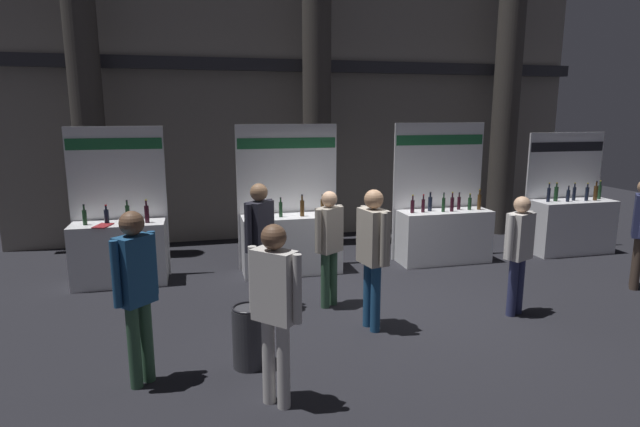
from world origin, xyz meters
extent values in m
plane|color=black|center=(0.00, 0.00, 0.00)|extent=(24.83, 24.83, 0.00)
cube|color=gray|center=(0.00, 4.57, 3.33)|extent=(12.42, 0.25, 6.66)
cube|color=#2D2D33|center=(0.00, 4.27, 3.66)|extent=(12.42, 0.20, 0.24)
cylinder|color=#423D38|center=(-4.28, 3.67, 2.88)|extent=(0.57, 0.57, 5.77)
cylinder|color=#423D38|center=(0.00, 3.67, 2.88)|extent=(0.57, 0.57, 5.77)
cylinder|color=#423D38|center=(4.28, 3.67, 2.88)|extent=(0.57, 0.57, 5.77)
cube|color=white|center=(-3.66, 1.88, 0.50)|extent=(1.42, 0.60, 1.00)
cube|color=white|center=(-3.66, 2.22, 1.25)|extent=(1.49, 0.04, 2.50)
cube|color=#1E6638|center=(-3.66, 2.20, 2.22)|extent=(1.45, 0.01, 0.18)
cylinder|color=#19381E|center=(-4.13, 1.86, 1.12)|extent=(0.06, 0.06, 0.23)
cylinder|color=#19381E|center=(-4.13, 1.86, 1.27)|extent=(0.03, 0.03, 0.07)
cylinder|color=black|center=(-4.13, 1.86, 1.32)|extent=(0.03, 0.03, 0.02)
cylinder|color=black|center=(-3.81, 1.86, 1.11)|extent=(0.07, 0.07, 0.23)
cylinder|color=black|center=(-3.81, 1.86, 1.26)|extent=(0.03, 0.03, 0.06)
cylinder|color=red|center=(-3.81, 1.86, 1.30)|extent=(0.03, 0.03, 0.02)
cylinder|color=#19381E|center=(-3.50, 1.85, 1.14)|extent=(0.06, 0.06, 0.28)
cylinder|color=#19381E|center=(-3.50, 1.85, 1.31)|extent=(0.03, 0.03, 0.07)
cylinder|color=black|center=(-3.50, 1.85, 1.36)|extent=(0.03, 0.03, 0.02)
cylinder|color=black|center=(-3.21, 1.81, 1.14)|extent=(0.07, 0.07, 0.27)
cylinder|color=black|center=(-3.21, 1.81, 1.31)|extent=(0.03, 0.03, 0.08)
cylinder|color=gold|center=(-3.21, 1.81, 1.36)|extent=(0.03, 0.03, 0.02)
cube|color=maroon|center=(-3.85, 1.70, 1.01)|extent=(0.29, 0.38, 0.02)
cube|color=white|center=(-0.89, 1.82, 0.50)|extent=(1.66, 0.60, 1.00)
cube|color=white|center=(-0.89, 2.16, 1.26)|extent=(1.75, 0.04, 2.52)
cube|color=#1E6638|center=(-0.89, 2.14, 2.20)|extent=(1.70, 0.01, 0.18)
cylinder|color=#472D14|center=(-1.43, 1.86, 1.13)|extent=(0.07, 0.07, 0.27)
cylinder|color=#472D14|center=(-1.43, 1.86, 1.30)|extent=(0.03, 0.03, 0.08)
cylinder|color=red|center=(-1.43, 1.86, 1.35)|extent=(0.03, 0.03, 0.02)
cylinder|color=#19381E|center=(-1.08, 1.77, 1.12)|extent=(0.06, 0.06, 0.25)
cylinder|color=#19381E|center=(-1.08, 1.77, 1.28)|extent=(0.03, 0.03, 0.06)
cylinder|color=black|center=(-1.08, 1.77, 1.32)|extent=(0.03, 0.03, 0.02)
cylinder|color=#472D14|center=(-0.72, 1.75, 1.13)|extent=(0.07, 0.07, 0.27)
cylinder|color=#472D14|center=(-0.72, 1.75, 1.31)|extent=(0.03, 0.03, 0.08)
cylinder|color=black|center=(-0.72, 1.75, 1.36)|extent=(0.03, 0.03, 0.02)
cylinder|color=#472D14|center=(-0.34, 1.85, 1.13)|extent=(0.06, 0.06, 0.26)
cylinder|color=#472D14|center=(-0.34, 1.85, 1.29)|extent=(0.03, 0.03, 0.06)
cylinder|color=black|center=(-0.34, 1.85, 1.33)|extent=(0.03, 0.03, 0.02)
cube|color=white|center=(1.94, 1.78, 0.48)|extent=(1.68, 0.60, 0.96)
cube|color=white|center=(1.94, 2.12, 1.26)|extent=(1.76, 0.04, 2.53)
cube|color=#1E6638|center=(1.94, 2.10, 2.22)|extent=(1.71, 0.01, 0.18)
cylinder|color=black|center=(1.28, 1.74, 1.07)|extent=(0.07, 0.07, 0.23)
cylinder|color=black|center=(1.28, 1.74, 1.23)|extent=(0.03, 0.03, 0.08)
cylinder|color=gold|center=(1.28, 1.74, 1.28)|extent=(0.03, 0.03, 0.02)
cylinder|color=black|center=(1.49, 1.75, 1.08)|extent=(0.06, 0.06, 0.23)
cylinder|color=black|center=(1.49, 1.75, 1.23)|extent=(0.03, 0.03, 0.07)
cylinder|color=red|center=(1.49, 1.75, 1.28)|extent=(0.03, 0.03, 0.02)
cylinder|color=black|center=(1.66, 1.83, 1.09)|extent=(0.07, 0.07, 0.25)
cylinder|color=black|center=(1.66, 1.83, 1.25)|extent=(0.03, 0.03, 0.08)
cylinder|color=black|center=(1.66, 1.83, 1.30)|extent=(0.03, 0.03, 0.02)
cylinder|color=#19381E|center=(1.86, 1.70, 1.08)|extent=(0.06, 0.06, 0.25)
cylinder|color=#19381E|center=(1.86, 1.70, 1.25)|extent=(0.03, 0.03, 0.08)
cylinder|color=black|center=(1.86, 1.70, 1.30)|extent=(0.03, 0.03, 0.02)
cylinder|color=black|center=(2.03, 1.70, 1.09)|extent=(0.07, 0.07, 0.25)
cylinder|color=black|center=(2.03, 1.70, 1.25)|extent=(0.03, 0.03, 0.08)
cylinder|color=gold|center=(2.03, 1.70, 1.31)|extent=(0.03, 0.03, 0.02)
cylinder|color=black|center=(2.24, 1.83, 1.08)|extent=(0.06, 0.06, 0.23)
cylinder|color=black|center=(2.24, 1.83, 1.23)|extent=(0.03, 0.03, 0.07)
cylinder|color=black|center=(2.24, 1.83, 1.27)|extent=(0.03, 0.03, 0.02)
cylinder|color=#19381E|center=(2.41, 1.76, 1.07)|extent=(0.06, 0.06, 0.22)
cylinder|color=#19381E|center=(2.41, 1.76, 1.21)|extent=(0.03, 0.03, 0.07)
cylinder|color=gold|center=(2.41, 1.76, 1.25)|extent=(0.03, 0.03, 0.02)
cylinder|color=#472D14|center=(2.60, 1.74, 1.10)|extent=(0.07, 0.07, 0.28)
cylinder|color=#472D14|center=(2.60, 1.74, 1.28)|extent=(0.03, 0.03, 0.08)
cylinder|color=gold|center=(2.60, 1.74, 1.33)|extent=(0.03, 0.03, 0.02)
cube|color=white|center=(4.65, 1.75, 0.52)|extent=(1.59, 0.60, 1.04)
cube|color=white|center=(4.65, 2.09, 1.16)|extent=(1.67, 0.04, 2.33)
cube|color=black|center=(4.65, 2.07, 2.05)|extent=(1.62, 0.01, 0.18)
cylinder|color=black|center=(4.05, 1.74, 1.17)|extent=(0.06, 0.06, 0.27)
cylinder|color=black|center=(4.05, 1.74, 1.35)|extent=(0.03, 0.03, 0.09)
cylinder|color=gold|center=(4.05, 1.74, 1.40)|extent=(0.03, 0.03, 0.02)
cylinder|color=#19381E|center=(4.24, 1.78, 1.18)|extent=(0.08, 0.08, 0.28)
cylinder|color=#19381E|center=(4.24, 1.78, 1.35)|extent=(0.03, 0.03, 0.07)
cylinder|color=gold|center=(4.24, 1.78, 1.39)|extent=(0.03, 0.03, 0.02)
cylinder|color=black|center=(4.43, 1.67, 1.15)|extent=(0.06, 0.06, 0.23)
cylinder|color=black|center=(4.43, 1.67, 1.30)|extent=(0.03, 0.03, 0.06)
cylinder|color=black|center=(4.43, 1.67, 1.34)|extent=(0.03, 0.03, 0.02)
cylinder|color=black|center=(4.63, 1.76, 1.17)|extent=(0.06, 0.06, 0.26)
cylinder|color=black|center=(4.63, 1.76, 1.33)|extent=(0.03, 0.03, 0.07)
cylinder|color=gold|center=(4.63, 1.76, 1.38)|extent=(0.03, 0.03, 0.02)
cylinder|color=black|center=(4.85, 1.67, 1.17)|extent=(0.07, 0.07, 0.26)
cylinder|color=black|center=(4.85, 1.67, 1.34)|extent=(0.03, 0.03, 0.07)
cylinder|color=gold|center=(4.85, 1.67, 1.38)|extent=(0.03, 0.03, 0.02)
cylinder|color=#472D14|center=(5.05, 1.67, 1.18)|extent=(0.07, 0.07, 0.28)
cylinder|color=#472D14|center=(5.05, 1.67, 1.36)|extent=(0.03, 0.03, 0.08)
cylinder|color=black|center=(5.05, 1.67, 1.41)|extent=(0.03, 0.03, 0.02)
cylinder|color=#19381E|center=(5.25, 1.80, 1.18)|extent=(0.06, 0.06, 0.27)
cylinder|color=#19381E|center=(5.25, 1.80, 1.35)|extent=(0.03, 0.03, 0.08)
cylinder|color=gold|center=(5.25, 1.80, 1.40)|extent=(0.03, 0.03, 0.02)
cylinder|color=#38383D|center=(-1.95, -1.32, 0.33)|extent=(0.36, 0.36, 0.66)
torus|color=black|center=(-1.95, -1.32, 0.67)|extent=(0.36, 0.36, 0.02)
cylinder|color=navy|center=(1.79, -0.70, 0.39)|extent=(0.12, 0.12, 0.79)
cylinder|color=navy|center=(1.64, -0.76, 0.39)|extent=(0.12, 0.12, 0.79)
cube|color=silver|center=(1.71, -0.73, 1.10)|extent=(0.41, 0.34, 0.62)
sphere|color=tan|center=(1.71, -0.73, 1.53)|extent=(0.22, 0.22, 0.22)
cylinder|color=silver|center=(1.91, -0.64, 1.12)|extent=(0.08, 0.08, 0.59)
cylinder|color=silver|center=(1.51, -0.82, 1.12)|extent=(0.08, 0.08, 0.59)
cylinder|color=silver|center=(-1.84, -2.06, 0.42)|extent=(0.12, 0.12, 0.84)
cylinder|color=silver|center=(-1.72, -2.19, 0.42)|extent=(0.12, 0.12, 0.84)
cube|color=silver|center=(-1.78, -2.13, 1.18)|extent=(0.43, 0.43, 0.67)
sphere|color=brown|center=(-1.78, -2.13, 1.63)|extent=(0.23, 0.23, 0.23)
cylinder|color=silver|center=(-1.96, -1.95, 1.19)|extent=(0.08, 0.08, 0.63)
cylinder|color=silver|center=(-1.61, -2.30, 1.19)|extent=(0.08, 0.08, 0.63)
cylinder|color=#33563D|center=(-0.59, 0.22, 0.40)|extent=(0.12, 0.12, 0.80)
cylinder|color=#33563D|center=(-0.73, 0.12, 0.40)|extent=(0.12, 0.12, 0.80)
cube|color=#ADA393|center=(-0.66, 0.17, 1.12)|extent=(0.42, 0.38, 0.63)
sphere|color=tan|center=(-0.66, 0.17, 1.55)|extent=(0.22, 0.22, 0.22)
cylinder|color=#ADA393|center=(-0.48, 0.30, 1.13)|extent=(0.08, 0.08, 0.60)
cylinder|color=#ADA393|center=(-0.85, 0.04, 1.13)|extent=(0.08, 0.08, 0.60)
cylinder|color=#33563D|center=(-3.10, -1.49, 0.43)|extent=(0.12, 0.12, 0.86)
cylinder|color=#33563D|center=(-2.99, -1.38, 0.43)|extent=(0.12, 0.12, 0.86)
cube|color=navy|center=(-3.04, -1.43, 1.21)|extent=(0.40, 0.39, 0.68)
sphere|color=brown|center=(-3.04, -1.43, 1.67)|extent=(0.24, 0.24, 0.24)
cylinder|color=navy|center=(-3.20, -1.59, 1.22)|extent=(0.08, 0.08, 0.65)
cylinder|color=navy|center=(-2.89, -1.28, 1.22)|extent=(0.08, 0.08, 0.65)
cylinder|color=#47382D|center=(4.23, -0.19, 0.41)|extent=(0.12, 0.12, 0.83)
cylinder|color=#47382D|center=(4.13, -0.31, 0.41)|extent=(0.12, 0.12, 0.83)
cylinder|color=#23232D|center=(-1.56, 0.26, 0.43)|extent=(0.12, 0.12, 0.86)
cylinder|color=#23232D|center=(-1.69, 0.14, 0.43)|extent=(0.12, 0.12, 0.86)
cube|color=#23232D|center=(-1.63, 0.20, 1.21)|extent=(0.42, 0.42, 0.68)
sphere|color=#8C6647|center=(-1.63, 0.20, 1.67)|extent=(0.24, 0.24, 0.24)
cylinder|color=#23232D|center=(-1.46, 0.37, 1.22)|extent=(0.08, 0.08, 0.65)
cylinder|color=#23232D|center=(-1.79, 0.04, 1.22)|extent=(0.08, 0.08, 0.65)
cylinder|color=navy|center=(-0.36, -0.62, 0.43)|extent=(0.12, 0.12, 0.87)
cylinder|color=navy|center=(-0.32, -0.80, 0.43)|extent=(0.12, 0.12, 0.87)
cube|color=#ADA393|center=(-0.34, -0.71, 1.21)|extent=(0.32, 0.44, 0.69)
sphere|color=tan|center=(-0.34, -0.71, 1.68)|extent=(0.24, 0.24, 0.24)
cylinder|color=#ADA393|center=(-0.39, -0.47, 1.23)|extent=(0.08, 0.08, 0.65)
cylinder|color=#ADA393|center=(-0.29, -0.95, 1.23)|extent=(0.08, 0.08, 0.65)
camera|label=1|loc=(-2.43, -6.47, 2.72)|focal=28.56mm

